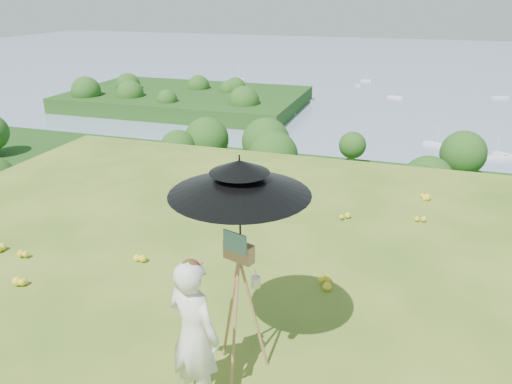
% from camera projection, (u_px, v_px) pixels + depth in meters
% --- Properties ---
extents(ground, '(14.00, 14.00, 0.00)m').
position_uv_depth(ground, '(231.00, 329.00, 6.07)').
color(ground, '#3C631C').
rests_on(ground, ground).
extents(forest_slope, '(140.00, 56.00, 22.00)m').
position_uv_depth(forest_slope, '(364.00, 360.00, 47.83)').
color(forest_slope, '#11390F').
rests_on(forest_slope, bay_water).
extents(shoreline_tier, '(170.00, 28.00, 8.00)m').
position_uv_depth(shoreline_tier, '(387.00, 240.00, 85.79)').
color(shoreline_tier, gray).
rests_on(shoreline_tier, bay_water).
extents(bay_water, '(700.00, 700.00, 0.00)m').
position_uv_depth(bay_water, '(413.00, 79.00, 230.84)').
color(bay_water, '#6F8A9F').
rests_on(bay_water, ground).
extents(peninsula, '(90.00, 60.00, 12.00)m').
position_uv_depth(peninsula, '(186.00, 92.00, 175.02)').
color(peninsula, '#11390F').
rests_on(peninsula, bay_water).
extents(slope_trees, '(110.00, 50.00, 6.00)m').
position_uv_depth(slope_trees, '(377.00, 228.00, 42.60)').
color(slope_trees, '#1E5018').
rests_on(slope_trees, forest_slope).
extents(harbor_town, '(110.00, 22.00, 5.00)m').
position_uv_depth(harbor_town, '(390.00, 206.00, 83.36)').
color(harbor_town, silver).
rests_on(harbor_town, shoreline_tier).
extents(moored_boats, '(140.00, 140.00, 0.70)m').
position_uv_depth(moored_boats, '(367.00, 114.00, 164.43)').
color(moored_boats, white).
rests_on(moored_boats, bay_water).
extents(wildflowers, '(10.00, 10.50, 0.12)m').
position_uv_depth(wildflowers, '(238.00, 313.00, 6.26)').
color(wildflowers, yellow).
rests_on(wildflowers, ground).
extents(painter, '(0.68, 0.55, 1.60)m').
position_uv_depth(painter, '(194.00, 335.00, 4.71)').
color(painter, silver).
rests_on(painter, ground).
extents(field_easel, '(0.80, 0.80, 1.68)m').
position_uv_depth(field_easel, '(240.00, 304.00, 5.11)').
color(field_easel, olive).
rests_on(field_easel, ground).
extents(sun_umbrella, '(1.73, 1.73, 1.05)m').
position_uv_depth(sun_umbrella, '(240.00, 208.00, 4.73)').
color(sun_umbrella, black).
rests_on(sun_umbrella, field_easel).
extents(painter_cap, '(0.24, 0.27, 0.10)m').
position_uv_depth(painter_cap, '(190.00, 265.00, 4.43)').
color(painter_cap, '#BC6A67').
rests_on(painter_cap, painter).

